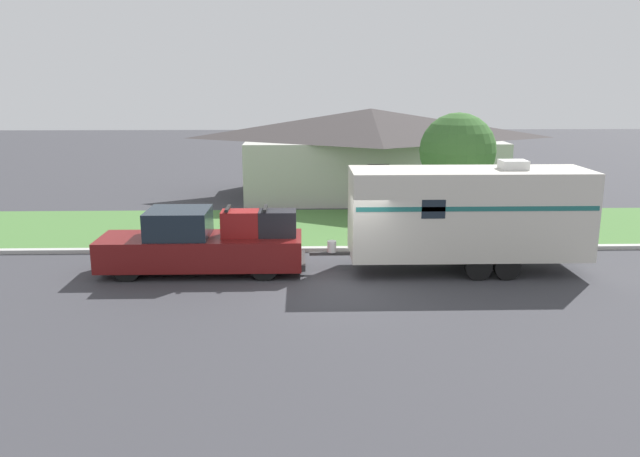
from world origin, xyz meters
TOP-DOWN VIEW (x-y plane):
  - ground_plane at (0.00, 0.00)m, footprint 120.00×120.00m
  - curb_strip at (0.00, 3.75)m, footprint 80.00×0.30m
  - lawn_strip at (0.00, 7.40)m, footprint 80.00×7.00m
  - house_across_street at (2.27, 14.86)m, footprint 13.63×7.73m
  - pickup_truck at (-4.37, 1.31)m, footprint 6.36×1.91m
  - travel_trailer at (3.89, 1.31)m, footprint 8.61×2.24m
  - mailbox at (-4.77, 4.53)m, footprint 0.48×0.20m
  - tree_in_yard at (4.67, 6.14)m, footprint 2.90×2.90m

SIDE VIEW (x-z plane):
  - ground_plane at x=0.00m, z-range 0.00..0.00m
  - lawn_strip at x=0.00m, z-range 0.00..0.03m
  - curb_strip at x=0.00m, z-range 0.00..0.14m
  - pickup_truck at x=-4.37m, z-range -0.12..1.97m
  - mailbox at x=-4.77m, z-range 0.35..1.66m
  - travel_trailer at x=3.89m, z-range 0.11..3.63m
  - house_across_street at x=2.27m, z-range 0.08..4.57m
  - tree_in_yard at x=4.67m, z-range 0.90..5.62m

